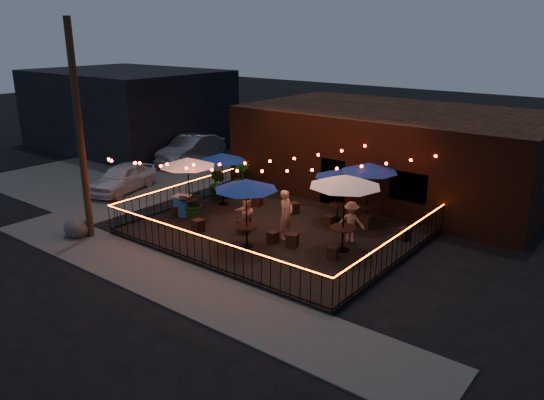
# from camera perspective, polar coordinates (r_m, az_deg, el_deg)

# --- Properties ---
(ground) EXTENTS (110.00, 110.00, 0.00)m
(ground) POSITION_cam_1_polar(r_m,az_deg,el_deg) (19.15, -3.19, -5.39)
(ground) COLOR black
(ground) RESTS_ON ground
(patio) EXTENTS (10.00, 8.00, 0.15)m
(patio) POSITION_cam_1_polar(r_m,az_deg,el_deg) (20.55, 0.48, -3.46)
(patio) COLOR black
(patio) RESTS_ON ground
(sidewalk) EXTENTS (18.00, 2.50, 0.05)m
(sidewalk) POSITION_cam_1_polar(r_m,az_deg,el_deg) (17.06, -10.46, -8.63)
(sidewalk) COLOR #454340
(sidewalk) RESTS_ON ground
(parking_lot) EXTENTS (11.00, 12.00, 0.02)m
(parking_lot) POSITION_cam_1_polar(r_m,az_deg,el_deg) (30.19, -15.47, 2.76)
(parking_lot) COLOR #454340
(parking_lot) RESTS_ON ground
(brick_building) EXTENTS (14.00, 8.00, 4.00)m
(brick_building) POSITION_cam_1_polar(r_m,az_deg,el_deg) (26.10, 13.08, 5.13)
(brick_building) COLOR #32180D
(brick_building) RESTS_ON ground
(background_building) EXTENTS (12.00, 9.00, 5.00)m
(background_building) POSITION_cam_1_polar(r_m,az_deg,el_deg) (37.37, -15.24, 9.50)
(background_building) COLOR black
(background_building) RESTS_ON ground
(utility_pole) EXTENTS (0.26, 0.26, 8.00)m
(utility_pole) POSITION_cam_1_polar(r_m,az_deg,el_deg) (20.38, -19.98, 6.77)
(utility_pole) COLOR #372A16
(utility_pole) RESTS_ON ground
(fence_front) EXTENTS (10.00, 0.04, 1.04)m
(fence_front) POSITION_cam_1_polar(r_m,az_deg,el_deg) (17.56, -7.53, -5.39)
(fence_front) COLOR black
(fence_front) RESTS_ON patio
(fence_left) EXTENTS (0.04, 8.00, 1.04)m
(fence_left) POSITION_cam_1_polar(r_m,az_deg,el_deg) (23.57, -9.19, 0.65)
(fence_left) COLOR black
(fence_left) RESTS_ON patio
(fence_right) EXTENTS (0.04, 8.00, 1.04)m
(fence_right) POSITION_cam_1_polar(r_m,az_deg,el_deg) (17.95, 13.30, -5.21)
(fence_right) COLOR black
(fence_right) RESTS_ON patio
(festoon_lights) EXTENTS (10.02, 8.72, 1.32)m
(festoon_lights) POSITION_cam_1_polar(r_m,az_deg,el_deg) (20.18, -2.30, 3.42)
(festoon_lights) COLOR #FF1609
(festoon_lights) RESTS_ON ground
(cafe_table_0) EXTENTS (2.90, 2.90, 2.50)m
(cafe_table_0) POSITION_cam_1_polar(r_m,az_deg,el_deg) (21.63, -9.07, 3.97)
(cafe_table_0) COLOR black
(cafe_table_0) RESTS_ON patio
(cafe_table_1) EXTENTS (2.22, 2.22, 2.33)m
(cafe_table_1) POSITION_cam_1_polar(r_m,az_deg,el_deg) (23.04, -5.39, 4.56)
(cafe_table_1) COLOR black
(cafe_table_1) RESTS_ON patio
(cafe_table_2) EXTENTS (2.99, 2.99, 2.49)m
(cafe_table_2) POSITION_cam_1_polar(r_m,az_deg,el_deg) (18.31, -2.81, 1.58)
(cafe_table_2) COLOR black
(cafe_table_2) RESTS_ON patio
(cafe_table_3) EXTENTS (2.07, 2.07, 2.14)m
(cafe_table_3) POSITION_cam_1_polar(r_m,az_deg,el_deg) (21.18, 7.20, 2.84)
(cafe_table_3) COLOR black
(cafe_table_3) RESTS_ON patio
(cafe_table_4) EXTENTS (2.81, 2.81, 2.75)m
(cafe_table_4) POSITION_cam_1_polar(r_m,az_deg,el_deg) (18.04, 7.87, 1.98)
(cafe_table_4) COLOR black
(cafe_table_4) RESTS_ON patio
(cafe_table_5) EXTENTS (2.62, 2.62, 2.51)m
(cafe_table_5) POSITION_cam_1_polar(r_m,az_deg,el_deg) (20.87, 10.41, 3.40)
(cafe_table_5) COLOR black
(cafe_table_5) RESTS_ON patio
(bistro_chair_0) EXTENTS (0.50, 0.50, 0.45)m
(bistro_chair_0) POSITION_cam_1_polar(r_m,az_deg,el_deg) (22.35, -10.19, -1.15)
(bistro_chair_0) COLOR black
(bistro_chair_0) RESTS_ON patio
(bistro_chair_1) EXTENTS (0.45, 0.45, 0.47)m
(bistro_chair_1) POSITION_cam_1_polar(r_m,az_deg,el_deg) (20.55, -7.96, -2.71)
(bistro_chair_1) COLOR black
(bistro_chair_1) RESTS_ON patio
(bistro_chair_2) EXTENTS (0.39, 0.39, 0.42)m
(bistro_chair_2) POSITION_cam_1_polar(r_m,az_deg,el_deg) (24.36, -5.24, 0.63)
(bistro_chair_2) COLOR black
(bistro_chair_2) RESTS_ON patio
(bistro_chair_3) EXTENTS (0.52, 0.52, 0.49)m
(bistro_chair_3) POSITION_cam_1_polar(r_m,az_deg,el_deg) (23.34, -1.62, 0.02)
(bistro_chair_3) COLOR black
(bistro_chair_3) RESTS_ON patio
(bistro_chair_4) EXTENTS (0.49, 0.49, 0.45)m
(bistro_chair_4) POSITION_cam_1_polar(r_m,az_deg,el_deg) (20.28, -3.10, -2.87)
(bistro_chair_4) COLOR black
(bistro_chair_4) RESTS_ON patio
(bistro_chair_5) EXTENTS (0.37, 0.37, 0.41)m
(bistro_chair_5) POSITION_cam_1_polar(r_m,az_deg,el_deg) (19.31, 0.09, -4.01)
(bistro_chair_5) COLOR black
(bistro_chair_5) RESTS_ON patio
(bistro_chair_6) EXTENTS (0.51, 0.51, 0.46)m
(bistro_chair_6) POSITION_cam_1_polar(r_m,az_deg,el_deg) (22.34, 2.32, -0.86)
(bistro_chair_6) COLOR black
(bistro_chair_6) RESTS_ON patio
(bistro_chair_7) EXTENTS (0.43, 0.43, 0.45)m
(bistro_chair_7) POSITION_cam_1_polar(r_m,az_deg,el_deg) (20.97, 6.21, -2.24)
(bistro_chair_7) COLOR black
(bistro_chair_7) RESTS_ON patio
(bistro_chair_8) EXTENTS (0.49, 0.49, 0.46)m
(bistro_chair_8) POSITION_cam_1_polar(r_m,az_deg,el_deg) (19.00, 2.20, -4.32)
(bistro_chair_8) COLOR black
(bistro_chair_8) RESTS_ON patio
(bistro_chair_9) EXTENTS (0.42, 0.42, 0.41)m
(bistro_chair_9) POSITION_cam_1_polar(r_m,az_deg,el_deg) (18.16, 6.56, -5.60)
(bistro_chair_9) COLOR black
(bistro_chair_9) RESTS_ON patio
(bistro_chair_10) EXTENTS (0.46, 0.46, 0.51)m
(bistro_chair_10) POSITION_cam_1_polar(r_m,az_deg,el_deg) (21.00, 10.15, -2.32)
(bistro_chair_10) COLOR black
(bistro_chair_10) RESTS_ON patio
(bistro_chair_11) EXTENTS (0.48, 0.48, 0.44)m
(bistro_chair_11) POSITION_cam_1_polar(r_m,az_deg,el_deg) (20.18, 14.06, -3.54)
(bistro_chair_11) COLOR black
(bistro_chair_11) RESTS_ON patio
(patron_a) EXTENTS (0.47, 0.69, 1.84)m
(patron_a) POSITION_cam_1_polar(r_m,az_deg,el_deg) (19.49, 1.52, -1.56)
(patron_a) COLOR beige
(patron_a) RESTS_ON patio
(patron_b) EXTENTS (0.67, 0.85, 1.74)m
(patron_b) POSITION_cam_1_polar(r_m,az_deg,el_deg) (20.20, -3.05, -1.02)
(patron_b) COLOR tan
(patron_b) RESTS_ON patio
(patron_c) EXTENTS (1.11, 0.85, 1.52)m
(patron_c) POSITION_cam_1_polar(r_m,az_deg,el_deg) (19.43, 8.49, -2.32)
(patron_c) COLOR #D7A788
(patron_c) RESTS_ON patio
(potted_shrub_a) EXTENTS (1.43, 1.35, 1.25)m
(potted_shrub_a) POSITION_cam_1_polar(r_m,az_deg,el_deg) (21.92, -8.38, -0.33)
(potted_shrub_a) COLOR #0C3C0C
(potted_shrub_a) RESTS_ON patio
(potted_shrub_b) EXTENTS (0.79, 0.65, 1.41)m
(potted_shrub_b) POSITION_cam_1_polar(r_m,az_deg,el_deg) (24.28, -5.88, 1.77)
(potted_shrub_b) COLOR #123712
(potted_shrub_b) RESTS_ON patio
(potted_shrub_c) EXTENTS (0.85, 0.85, 1.49)m
(potted_shrub_c) POSITION_cam_1_polar(r_m,az_deg,el_deg) (25.06, -3.28, 2.45)
(potted_shrub_c) COLOR #1C3C10
(potted_shrub_c) RESTS_ON patio
(cooler) EXTENTS (0.81, 0.69, 0.89)m
(cooler) POSITION_cam_1_polar(r_m,az_deg,el_deg) (22.24, -9.58, -0.59)
(cooler) COLOR blue
(cooler) RESTS_ON patio
(boulder) EXTENTS (1.15, 1.06, 0.75)m
(boulder) POSITION_cam_1_polar(r_m,az_deg,el_deg) (21.46, -20.32, -2.83)
(boulder) COLOR #44443F
(boulder) RESTS_ON ground
(car_white) EXTENTS (2.62, 4.27, 1.36)m
(car_white) POSITION_cam_1_polar(r_m,az_deg,el_deg) (26.76, -15.79, 2.31)
(car_white) COLOR silver
(car_white) RESTS_ON ground
(car_silver) EXTENTS (2.63, 5.17, 1.62)m
(car_silver) POSITION_cam_1_polar(r_m,az_deg,el_deg) (31.76, -8.71, 5.42)
(car_silver) COLOR #A2A3AA
(car_silver) RESTS_ON ground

